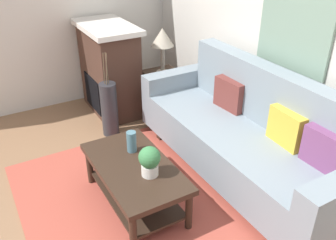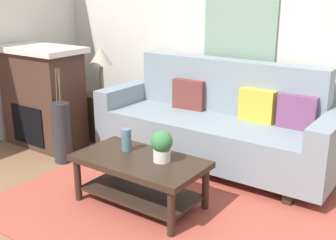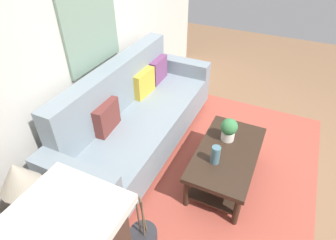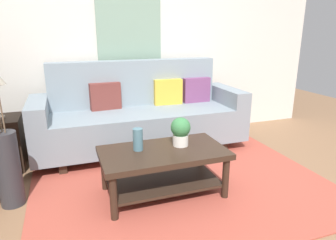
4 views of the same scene
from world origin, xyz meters
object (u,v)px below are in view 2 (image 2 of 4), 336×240
tabletop_vase (126,140)px  side_table (103,116)px  fireplace (43,96)px  couch (215,125)px  throw_pillow_mustard (258,105)px  potted_plant_tabletop (162,145)px  framed_painting (240,23)px  coffee_table (140,171)px  throw_pillow_plum (297,112)px  floor_vase (62,133)px  throw_pillow_maroon (189,94)px  table_lamp (101,58)px

tabletop_vase → side_table: tabletop_vase is taller
tabletop_vase → fireplace: fireplace is taller
couch → fireplace: (-1.93, -0.60, 0.15)m
throw_pillow_mustard → side_table: bearing=-175.3°
potted_plant_tabletop → side_table: 1.96m
couch → framed_painting: framed_painting is taller
coffee_table → throw_pillow_plum: bearing=54.9°
potted_plant_tabletop → floor_vase: potted_plant_tabletop is taller
floor_vase → throw_pillow_mustard: bearing=29.2°
throw_pillow_mustard → tabletop_vase: size_ratio=1.83×
tabletop_vase → side_table: 1.63m
fireplace → framed_painting: framed_painting is taller
throw_pillow_maroon → side_table: 1.23m
couch → coffee_table: (-0.09, -1.13, -0.12)m
throw_pillow_plum → floor_vase: bearing=-155.5°
couch → throw_pillow_plum: bearing=8.9°
throw_pillow_mustard → side_table: size_ratio=0.64×
potted_plant_tabletop → table_lamp: table_lamp is taller
throw_pillow_plum → tabletop_vase: size_ratio=1.83×
throw_pillow_plum → table_lamp: size_ratio=0.63×
throw_pillow_plum → potted_plant_tabletop: bearing=-120.2°
floor_vase → framed_painting: bearing=44.2°
throw_pillow_mustard → floor_vase: size_ratio=0.55×
table_lamp → potted_plant_tabletop: bearing=-32.2°
side_table → floor_vase: bearing=-77.2°
throw_pillow_maroon → floor_vase: 1.42m
throw_pillow_plum → side_table: (-2.34, -0.16, -0.40)m
potted_plant_tabletop → side_table: (-1.64, 1.04, -0.29)m
framed_painting → couch: bearing=-90.0°
throw_pillow_maroon → table_lamp: bearing=-172.1°
couch → floor_vase: couch is taller
tabletop_vase → side_table: (-1.25, 1.02, -0.25)m
throw_pillow_plum → tabletop_vase: 1.61m
throw_pillow_mustard → side_table: (-1.94, -0.16, -0.40)m
couch → coffee_table: size_ratio=2.26×
throw_pillow_mustard → potted_plant_tabletop: size_ratio=1.37×
couch → throw_pillow_mustard: 0.48m
tabletop_vase → potted_plant_tabletop: potted_plant_tabletop is taller
coffee_table → throw_pillow_mustard: bearing=68.9°
throw_pillow_mustard → fireplace: fireplace is taller
coffee_table → fireplace: (-1.85, 0.53, 0.27)m
tabletop_vase → potted_plant_tabletop: 0.39m
coffee_table → tabletop_vase: size_ratio=5.60×
tabletop_vase → potted_plant_tabletop: bearing=-2.7°
table_lamp → couch: bearing=1.3°
table_lamp → framed_painting: size_ratio=0.69×
throw_pillow_plum → framed_painting: size_ratio=0.44×
throw_pillow_maroon → fireplace: bearing=-154.7°
throw_pillow_plum → tabletop_vase: bearing=-132.7°
throw_pillow_mustard → fireplace: size_ratio=0.31×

